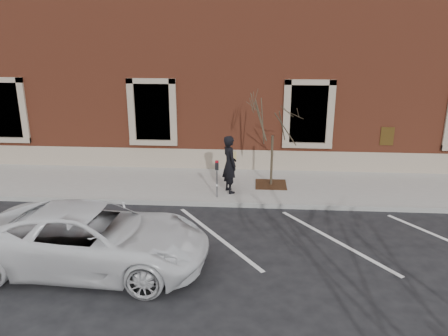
# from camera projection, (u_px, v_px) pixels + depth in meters

# --- Properties ---
(ground) EXTENTS (120.00, 120.00, 0.00)m
(ground) POSITION_uv_depth(u_px,v_px,m) (223.00, 206.00, 14.12)
(ground) COLOR #28282B
(ground) RESTS_ON ground
(sidewalk_near) EXTENTS (40.00, 3.50, 0.15)m
(sidewalk_near) POSITION_uv_depth(u_px,v_px,m) (226.00, 186.00, 15.76)
(sidewalk_near) COLOR #B1ACA6
(sidewalk_near) RESTS_ON ground
(curb_near) EXTENTS (40.00, 0.12, 0.15)m
(curb_near) POSITION_uv_depth(u_px,v_px,m) (223.00, 204.00, 14.05)
(curb_near) COLOR #9E9E99
(curb_near) RESTS_ON ground
(parking_stripes) EXTENTS (28.00, 4.40, 0.01)m
(parking_stripes) POSITION_uv_depth(u_px,v_px,m) (217.00, 236.00, 12.03)
(parking_stripes) COLOR silver
(parking_stripes) RESTS_ON ground
(building_civic) EXTENTS (40.00, 8.62, 8.00)m
(building_civic) POSITION_uv_depth(u_px,v_px,m) (235.00, 63.00, 20.29)
(building_civic) COLOR brown
(building_civic) RESTS_ON ground
(man) EXTENTS (0.74, 0.85, 1.96)m
(man) POSITION_uv_depth(u_px,v_px,m) (230.00, 164.00, 14.66)
(man) COLOR black
(man) RESTS_ON sidewalk_near
(parking_meter) EXTENTS (0.11, 0.09, 1.25)m
(parking_meter) POSITION_uv_depth(u_px,v_px,m) (217.00, 172.00, 14.20)
(parking_meter) COLOR #595B60
(parking_meter) RESTS_ON sidewalk_near
(tree_grate) EXTENTS (1.09, 1.09, 0.03)m
(tree_grate) POSITION_uv_depth(u_px,v_px,m) (271.00, 184.00, 15.62)
(tree_grate) COLOR #472916
(tree_grate) RESTS_ON sidewalk_near
(sapling) EXTENTS (1.97, 1.97, 3.29)m
(sapling) POSITION_uv_depth(u_px,v_px,m) (273.00, 121.00, 14.93)
(sapling) COLOR #463A2B
(sapling) RESTS_ON sidewalk_near
(white_truck) EXTENTS (5.58, 2.78, 1.52)m
(white_truck) POSITION_uv_depth(u_px,v_px,m) (93.00, 238.00, 10.25)
(white_truck) COLOR white
(white_truck) RESTS_ON ground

